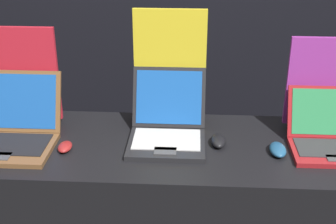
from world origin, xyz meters
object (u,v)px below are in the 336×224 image
laptop_back (332,136)px  promo_stand_back (326,87)px  laptop_middle (167,125)px  promo_stand_front (21,78)px  promo_stand_middle (169,69)px  mouse_middle (218,141)px  mouse_front (65,147)px  laptop_front (9,129)px  mouse_back (278,150)px

laptop_back → promo_stand_back: promo_stand_back is taller
laptop_middle → promo_stand_back: bearing=11.1°
laptop_middle → promo_stand_front: bearing=169.6°
promo_stand_front → laptop_back: bearing=-7.1°
promo_stand_middle → promo_stand_front: bearing=-174.1°
laptop_back → promo_stand_back: bearing=90.0°
promo_stand_back → laptop_back: bearing=-90.0°
laptop_middle → mouse_middle: bearing=-12.8°
laptop_middle → laptop_back: bearing=-3.9°
promo_stand_front → laptop_back: size_ratio=1.31×
laptop_middle → laptop_back: 0.69m
promo_stand_middle → promo_stand_back: 0.69m
mouse_front → laptop_back: laptop_back is taller
mouse_front → promo_stand_front: promo_stand_front is taller
mouse_front → laptop_back: (1.10, 0.09, 0.04)m
laptop_middle → laptop_front: bearing=-173.0°
mouse_front → mouse_middle: size_ratio=0.81×
mouse_front → mouse_back: mouse_back is taller
laptop_middle → promo_stand_middle: 0.27m
laptop_front → promo_stand_middle: 0.74m
laptop_back → promo_stand_back: (0.00, 0.18, 0.15)m
mouse_front → promo_stand_back: bearing=13.6°
mouse_back → laptop_front: bearing=178.6°
mouse_middle → laptop_front: bearing=-178.0°
laptop_middle → mouse_back: size_ratio=3.20×
laptop_middle → mouse_middle: size_ratio=3.43×
laptop_back → laptop_middle: bearing=176.1°
laptop_front → laptop_middle: size_ratio=1.03×
mouse_middle → laptop_back: bearing=0.5°
laptop_middle → mouse_middle: (0.22, -0.05, -0.04)m
mouse_front → laptop_front: bearing=168.3°
mouse_front → promo_stand_front: size_ratio=0.20×
laptop_middle → promo_stand_back: promo_stand_back is taller
mouse_middle → mouse_back: bearing=-13.6°
laptop_middle → mouse_back: 0.47m
promo_stand_middle → laptop_front: bearing=-157.8°
mouse_middle → promo_stand_middle: promo_stand_middle is taller
promo_stand_front → laptop_back: 1.37m
mouse_front → promo_stand_front: (-0.25, 0.25, 0.20)m
mouse_front → laptop_middle: 0.43m
mouse_back → laptop_middle: bearing=166.8°
laptop_front → promo_stand_middle: bearing=22.2°
laptop_back → mouse_front: bearing=-175.5°
promo_stand_front → laptop_middle: promo_stand_front is taller
promo_stand_back → laptop_front: bearing=-170.9°
promo_stand_front → mouse_back: (1.12, -0.23, -0.20)m
mouse_front → laptop_back: bearing=4.5°
mouse_middle → promo_stand_back: 0.53m
promo_stand_front → mouse_back: bearing=-11.5°
promo_stand_front → mouse_back: promo_stand_front is taller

